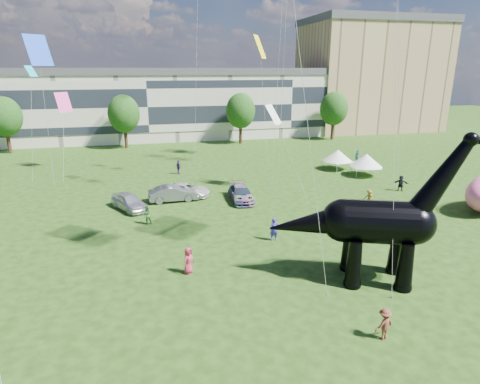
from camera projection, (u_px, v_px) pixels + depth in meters
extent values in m
plane|color=#16330C|center=(327.00, 318.00, 21.73)|extent=(220.00, 220.00, 0.00)
cube|color=beige|center=(147.00, 107.00, 75.78)|extent=(78.00, 11.00, 12.00)
cube|color=tan|center=(369.00, 78.00, 87.82)|extent=(28.00, 18.00, 22.00)
cylinder|color=#382314|center=(9.00, 143.00, 63.80)|extent=(0.56, 0.56, 3.20)
ellipsoid|color=#14380F|center=(4.00, 113.00, 62.41)|extent=(5.20, 5.20, 6.24)
cylinder|color=#382314|center=(126.00, 139.00, 67.82)|extent=(0.56, 0.56, 3.20)
ellipsoid|color=#14380F|center=(124.00, 111.00, 66.43)|extent=(5.20, 5.20, 6.24)
cylinder|color=#382314|center=(241.00, 134.00, 72.29)|extent=(0.56, 0.56, 3.20)
ellipsoid|color=#14380F|center=(241.00, 108.00, 70.90)|extent=(5.20, 5.20, 6.24)
cylinder|color=#382314|center=(332.00, 131.00, 76.31)|extent=(0.56, 0.56, 3.20)
ellipsoid|color=#14380F|center=(334.00, 106.00, 74.92)|extent=(5.20, 5.20, 6.24)
cone|color=black|center=(354.00, 264.00, 24.53)|extent=(1.34, 1.34, 3.02)
sphere|color=black|center=(352.00, 283.00, 24.92)|extent=(1.11, 1.11, 1.11)
cone|color=black|center=(349.00, 249.00, 26.63)|extent=(1.34, 1.34, 3.02)
sphere|color=black|center=(348.00, 267.00, 27.02)|extent=(1.11, 1.11, 1.11)
cone|color=black|center=(405.00, 267.00, 24.17)|extent=(1.34, 1.34, 3.02)
sphere|color=black|center=(403.00, 287.00, 24.56)|extent=(1.11, 1.11, 1.11)
cone|color=black|center=(396.00, 251.00, 26.26)|extent=(1.34, 1.34, 3.02)
sphere|color=black|center=(394.00, 269.00, 26.65)|extent=(1.11, 1.11, 1.11)
cylinder|color=black|center=(378.00, 222.00, 24.70)|extent=(4.91, 4.04, 2.72)
sphere|color=black|center=(343.00, 220.00, 24.95)|extent=(2.72, 2.72, 2.72)
sphere|color=black|center=(414.00, 224.00, 24.44)|extent=(2.61, 2.61, 2.61)
cone|color=black|center=(442.00, 178.00, 23.44)|extent=(4.08, 2.76, 5.33)
sphere|color=black|center=(471.00, 139.00, 22.61)|extent=(0.84, 0.84, 0.84)
cylinder|color=black|center=(477.00, 140.00, 22.58)|extent=(0.82, 0.66, 0.44)
cone|color=black|center=(309.00, 224.00, 25.30)|extent=(5.72, 3.86, 2.95)
imported|color=silver|center=(129.00, 202.00, 38.31)|extent=(3.93, 5.06, 1.61)
imported|color=slate|center=(173.00, 193.00, 40.77)|extent=(5.01, 1.90, 1.63)
imported|color=silver|center=(186.00, 190.00, 42.28)|extent=(5.63, 4.51, 1.42)
imported|color=#595960|center=(241.00, 194.00, 40.92)|extent=(2.30, 5.25, 1.50)
cube|color=white|center=(337.00, 161.00, 53.64)|extent=(3.81, 3.81, 0.12)
cone|color=white|center=(338.00, 155.00, 53.40)|extent=(4.83, 4.83, 1.51)
cylinder|color=#999999|center=(337.00, 169.00, 51.95)|extent=(0.06, 0.06, 1.11)
cylinder|color=#999999|center=(352.00, 166.00, 53.36)|extent=(0.06, 0.06, 1.11)
cylinder|color=#999999|center=(322.00, 164.00, 54.25)|extent=(0.06, 0.06, 1.11)
cylinder|color=#999999|center=(337.00, 162.00, 55.66)|extent=(0.06, 0.06, 1.11)
cube|color=white|center=(366.00, 167.00, 50.41)|extent=(3.89, 3.89, 0.13)
cone|color=white|center=(366.00, 160.00, 50.16)|extent=(4.92, 4.92, 1.58)
cylinder|color=#999999|center=(356.00, 174.00, 49.21)|extent=(0.06, 0.06, 1.16)
cylinder|color=#999999|center=(380.00, 174.00, 49.13)|extent=(0.06, 0.06, 1.16)
cylinder|color=#999999|center=(351.00, 168.00, 52.04)|extent=(0.06, 0.06, 1.16)
cylinder|color=#999999|center=(374.00, 168.00, 51.95)|extent=(0.06, 0.06, 1.16)
imported|color=#346D2B|center=(147.00, 215.00, 34.75)|extent=(0.93, 0.81, 1.65)
imported|color=brown|center=(384.00, 324.00, 19.89)|extent=(1.19, 0.86, 1.67)
imported|color=brown|center=(369.00, 197.00, 39.62)|extent=(0.91, 1.17, 1.58)
imported|color=#302A9D|center=(274.00, 229.00, 31.35)|extent=(0.68, 0.45, 1.86)
imported|color=#33627F|center=(357.00, 156.00, 57.63)|extent=(0.63, 0.79, 1.88)
imported|color=black|center=(401.00, 183.00, 44.20)|extent=(1.66, 1.25, 1.74)
imported|color=#AB2A42|center=(188.00, 260.00, 26.30)|extent=(1.03, 1.06, 1.83)
imported|color=#543272|center=(179.00, 167.00, 51.33)|extent=(0.88, 1.15, 1.82)
plane|color=yellow|center=(260.00, 47.00, 56.49)|extent=(2.90, 3.61, 3.20)
plane|color=white|center=(274.00, 115.00, 42.99)|extent=(2.58, 2.69, 2.05)
plane|color=#123BC3|center=(38.00, 50.00, 44.03)|extent=(3.55, 3.27, 3.34)
plane|color=#E13E94|center=(64.00, 102.00, 51.47)|extent=(2.48, 2.35, 2.51)
plane|color=#0CA2B5|center=(31.00, 71.00, 50.05)|extent=(1.64, 1.82, 1.34)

